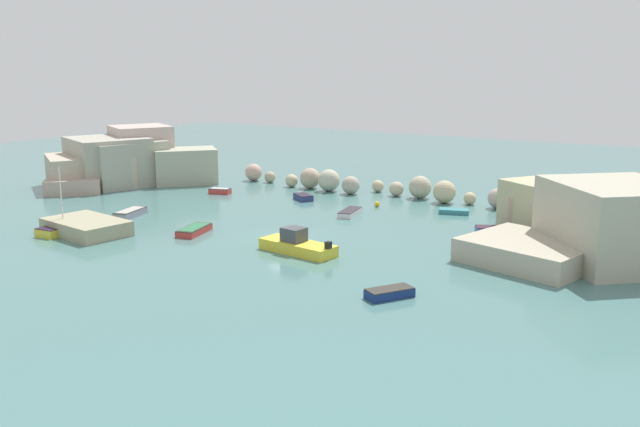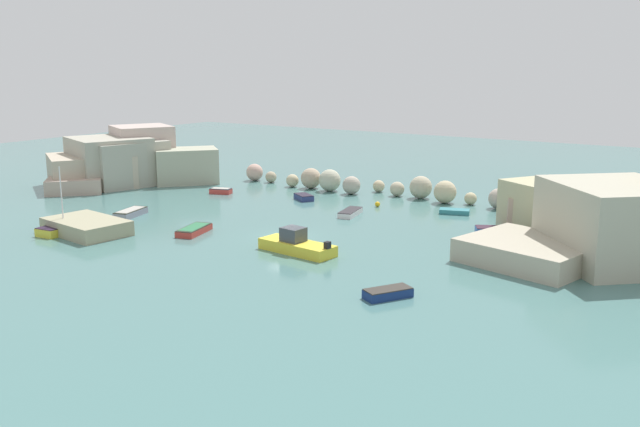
% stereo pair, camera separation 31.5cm
% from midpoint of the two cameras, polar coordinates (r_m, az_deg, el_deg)
% --- Properties ---
extents(cove_water, '(160.00, 160.00, 0.00)m').
position_cam_midpoint_polar(cove_water, '(55.81, -2.96, -1.94)').
color(cove_water, slate).
rests_on(cove_water, ground).
extents(cliff_headland_left, '(17.14, 18.70, 6.47)m').
position_cam_midpoint_polar(cliff_headland_left, '(82.96, -16.28, 3.96)').
color(cliff_headland_left, '#BAA69D').
rests_on(cliff_headland_left, ground).
extents(cliff_headland_right, '(23.70, 23.25, 7.39)m').
position_cam_midpoint_polar(cliff_headland_right, '(54.76, 23.93, -0.50)').
color(cliff_headland_right, '#AB9F9D').
rests_on(cliff_headland_right, ground).
extents(rock_breakwater, '(34.07, 4.29, 2.65)m').
position_cam_midpoint_polar(rock_breakwater, '(72.58, 5.70, 2.23)').
color(rock_breakwater, '#C9A291').
rests_on(rock_breakwater, ground).
extents(stone_dock, '(7.52, 5.31, 1.22)m').
position_cam_midpoint_polar(stone_dock, '(59.72, -18.82, -1.04)').
color(stone_dock, tan).
rests_on(stone_dock, ground).
extents(channel_buoy, '(0.51, 0.51, 0.51)m').
position_cam_midpoint_polar(channel_buoy, '(67.56, 4.58, 0.78)').
color(channel_buoy, gold).
rests_on(channel_buoy, cove_water).
extents(moored_boat_0, '(6.27, 2.80, 1.85)m').
position_cam_midpoint_polar(moored_boat_0, '(51.13, -2.05, -2.60)').
color(moored_boat_0, yellow).
rests_on(moored_boat_0, cove_water).
extents(moored_boat_1, '(1.92, 3.67, 0.52)m').
position_cam_midpoint_polar(moored_boat_1, '(63.61, 2.34, 0.08)').
color(moored_boat_1, silver).
rests_on(moored_boat_1, cove_water).
extents(moored_boat_2, '(2.66, 2.35, 0.59)m').
position_cam_midpoint_polar(moored_boat_2, '(70.65, -1.52, 1.35)').
color(moored_boat_2, navy).
rests_on(moored_boat_2, cove_water).
extents(moored_boat_3, '(2.54, 3.11, 0.59)m').
position_cam_midpoint_polar(moored_boat_3, '(41.75, 5.53, -6.52)').
color(moored_boat_3, navy).
rests_on(moored_boat_3, cove_water).
extents(moored_boat_4, '(2.25, 4.49, 5.50)m').
position_cam_midpoint_polar(moored_boat_4, '(60.85, -20.48, -1.15)').
color(moored_boat_4, yellow).
rests_on(moored_boat_4, cove_water).
extents(moored_boat_5, '(2.99, 2.08, 0.43)m').
position_cam_midpoint_polar(moored_boat_5, '(65.41, 10.84, 0.18)').
color(moored_boat_5, teal).
rests_on(moored_boat_5, cove_water).
extents(moored_boat_6, '(2.48, 1.71, 0.59)m').
position_cam_midpoint_polar(moored_boat_6, '(74.84, -8.35, 1.86)').
color(moored_boat_6, '#C53D35').
rests_on(moored_boat_6, cove_water).
extents(moored_boat_7, '(3.43, 2.68, 0.70)m').
position_cam_midpoint_polar(moored_boat_7, '(57.98, 14.08, -1.40)').
color(moored_boat_7, '#315DB2').
rests_on(moored_boat_7, cove_water).
extents(moored_boat_8, '(2.42, 3.96, 0.56)m').
position_cam_midpoint_polar(moored_boat_8, '(57.74, -10.47, -1.35)').
color(moored_boat_8, '#BD3B31').
rests_on(moored_boat_8, cove_water).
extents(moored_boat_9, '(2.31, 3.90, 0.62)m').
position_cam_midpoint_polar(moored_boat_9, '(65.48, -15.48, 0.05)').
color(moored_boat_9, gray).
rests_on(moored_boat_9, cove_water).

